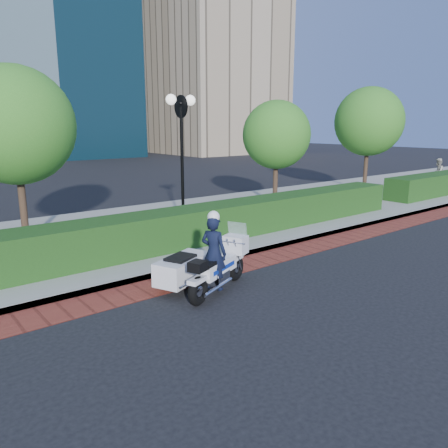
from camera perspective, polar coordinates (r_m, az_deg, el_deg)
ground at (r=9.86m, az=6.72°, el=-7.79°), size 120.00×120.00×0.00m
brick_strip at (r=10.90m, az=1.09°, el=-5.63°), size 60.00×1.00×0.01m
sidewalk at (r=14.49m, az=-10.35°, el=-0.88°), size 60.00×8.00×0.15m
hedge_main at (r=12.35m, az=-5.13°, el=-0.36°), size 18.00×1.20×1.00m
lamppost at (r=13.92m, az=-5.55°, el=10.73°), size 1.02×0.70×4.21m
tree_b at (r=13.31m, az=-25.66°, el=11.51°), size 3.20×3.20×4.89m
tree_c at (r=18.43m, az=6.88°, el=11.47°), size 2.80×2.80×4.30m
tree_d at (r=23.50m, az=18.40°, el=12.57°), size 3.40×3.40×5.16m
tower_right at (r=57.31m, az=-0.77°, el=23.43°), size 14.00×12.00×28.00m
police_motorcycle at (r=9.23m, az=-2.77°, el=-5.15°), size 2.27×1.70×1.78m
pedestrian at (r=26.80m, az=26.12°, el=6.09°), size 0.85×0.72×1.53m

